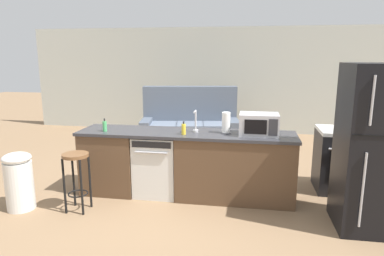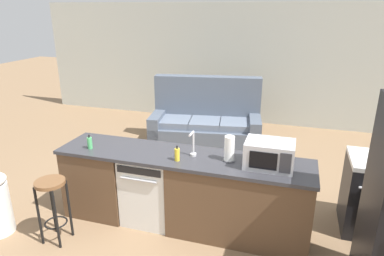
% 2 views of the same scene
% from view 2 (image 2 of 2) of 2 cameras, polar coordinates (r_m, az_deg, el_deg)
% --- Properties ---
extents(ground_plane, '(24.00, 24.00, 0.00)m').
position_cam_2_polar(ground_plane, '(4.37, -3.57, -15.17)').
color(ground_plane, '#896B4C').
extents(wall_back, '(10.00, 0.06, 2.60)m').
position_cam_2_polar(wall_back, '(7.71, 9.63, 10.38)').
color(wall_back, beige).
rests_on(wall_back, ground_plane).
extents(kitchen_counter, '(2.94, 0.66, 0.90)m').
position_cam_2_polar(kitchen_counter, '(4.07, -0.48, -10.90)').
color(kitchen_counter, brown).
rests_on(kitchen_counter, ground_plane).
extents(dishwasher, '(0.58, 0.61, 0.84)m').
position_cam_2_polar(dishwasher, '(4.23, -6.91, -9.82)').
color(dishwasher, silver).
rests_on(dishwasher, ground_plane).
extents(stove_range, '(0.76, 0.68, 0.90)m').
position_cam_2_polar(stove_range, '(4.51, 28.84, -9.88)').
color(stove_range, black).
rests_on(stove_range, ground_plane).
extents(microwave, '(0.50, 0.37, 0.28)m').
position_cam_2_polar(microwave, '(3.65, 12.76, -4.28)').
color(microwave, '#B7B7BC').
rests_on(microwave, kitchen_counter).
extents(sink_faucet, '(0.07, 0.18, 0.30)m').
position_cam_2_polar(sink_faucet, '(3.80, 0.15, -2.93)').
color(sink_faucet, silver).
rests_on(sink_faucet, kitchen_counter).
extents(paper_towel_roll, '(0.14, 0.14, 0.28)m').
position_cam_2_polar(paper_towel_roll, '(3.72, 6.24, -3.48)').
color(paper_towel_roll, '#4C4C51').
rests_on(paper_towel_roll, kitchen_counter).
extents(soap_bottle, '(0.06, 0.06, 0.18)m').
position_cam_2_polar(soap_bottle, '(3.72, -2.50, -4.42)').
color(soap_bottle, yellow).
rests_on(soap_bottle, kitchen_counter).
extents(dish_soap_bottle, '(0.06, 0.06, 0.18)m').
position_cam_2_polar(dish_soap_bottle, '(4.20, -16.68, -2.39)').
color(dish_soap_bottle, '#4CB266').
rests_on(dish_soap_bottle, kitchen_counter).
extents(bar_stool, '(0.32, 0.32, 0.74)m').
position_cam_2_polar(bar_stool, '(4.06, -22.28, -10.71)').
color(bar_stool, brown).
rests_on(bar_stool, ground_plane).
extents(couch, '(2.12, 1.21, 1.27)m').
position_cam_2_polar(couch, '(6.46, 2.36, 0.61)').
color(couch, '#515B6B').
rests_on(couch, ground_plane).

